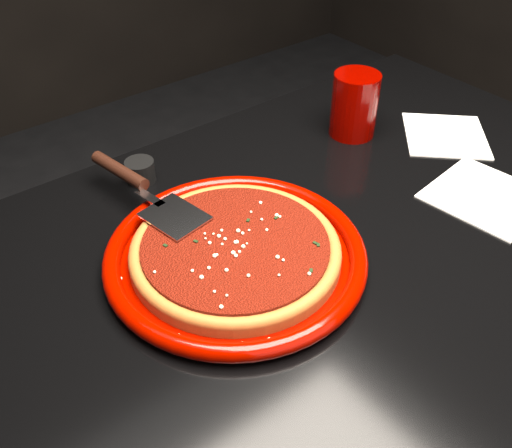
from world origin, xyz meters
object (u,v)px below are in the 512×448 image
at_px(cup, 354,105).
at_px(ramekin, 140,171).
at_px(plate, 236,255).
at_px(table, 315,387).
at_px(pizza_server, 146,189).

xyz_separation_m(cup, ramekin, (-0.39, 0.11, -0.04)).
xyz_separation_m(plate, cup, (0.39, 0.15, 0.05)).
bearing_deg(cup, table, -140.84).
bearing_deg(ramekin, cup, -15.28).
relative_size(table, plate, 3.24).
distance_m(cup, ramekin, 0.41).
bearing_deg(cup, pizza_server, 177.20).
xyz_separation_m(table, cup, (0.24, 0.20, 0.43)).
relative_size(plate, pizza_server, 1.23).
height_order(table, pizza_server, pizza_server).
bearing_deg(table, plate, 162.49).
relative_size(pizza_server, ramekin, 6.11).
relative_size(plate, ramekin, 7.50).
height_order(pizza_server, cup, cup).
height_order(table, ramekin, ramekin).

